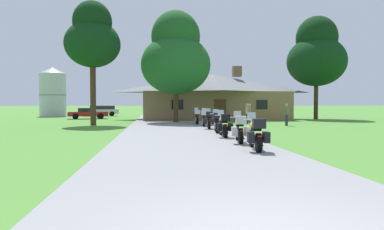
% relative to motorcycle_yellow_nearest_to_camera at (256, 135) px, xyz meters
% --- Properties ---
extents(ground_plane, '(500.00, 500.00, 0.00)m').
position_rel_motorcycle_yellow_nearest_to_camera_xyz_m(ground_plane, '(-2.14, 12.35, -0.61)').
color(ground_plane, '#4C8433').
extents(asphalt_driveway, '(6.40, 80.00, 0.06)m').
position_rel_motorcycle_yellow_nearest_to_camera_xyz_m(asphalt_driveway, '(-2.14, 10.35, -0.58)').
color(asphalt_driveway, gray).
rests_on(asphalt_driveway, ground).
extents(motorcycle_yellow_nearest_to_camera, '(0.87, 2.08, 1.30)m').
position_rel_motorcycle_yellow_nearest_to_camera_xyz_m(motorcycle_yellow_nearest_to_camera, '(0.00, 0.00, 0.00)').
color(motorcycle_yellow_nearest_to_camera, black).
rests_on(motorcycle_yellow_nearest_to_camera, asphalt_driveway).
extents(motorcycle_orange_second_in_row, '(0.90, 2.08, 1.30)m').
position_rel_motorcycle_yellow_nearest_to_camera_xyz_m(motorcycle_orange_second_in_row, '(0.01, 2.38, 0.00)').
color(motorcycle_orange_second_in_row, black).
rests_on(motorcycle_orange_second_in_row, asphalt_driveway).
extents(motorcycle_white_third_in_row, '(0.76, 2.08, 1.30)m').
position_rel_motorcycle_yellow_nearest_to_camera_xyz_m(motorcycle_white_third_in_row, '(-0.14, 4.98, 0.00)').
color(motorcycle_white_third_in_row, black).
rests_on(motorcycle_white_third_in_row, asphalt_driveway).
extents(motorcycle_green_fourth_in_row, '(0.71, 2.08, 1.30)m').
position_rel_motorcycle_yellow_nearest_to_camera_xyz_m(motorcycle_green_fourth_in_row, '(-0.00, 7.73, 0.01)').
color(motorcycle_green_fourth_in_row, black).
rests_on(motorcycle_green_fourth_in_row, asphalt_driveway).
extents(motorcycle_green_fifth_in_row, '(0.85, 2.08, 1.30)m').
position_rel_motorcycle_yellow_nearest_to_camera_xyz_m(motorcycle_green_fifth_in_row, '(-0.00, 10.56, 0.00)').
color(motorcycle_green_fifth_in_row, black).
rests_on(motorcycle_green_fifth_in_row, asphalt_driveway).
extents(motorcycle_red_sixth_in_row, '(0.75, 2.08, 1.30)m').
position_rel_motorcycle_yellow_nearest_to_camera_xyz_m(motorcycle_red_sixth_in_row, '(0.06, 13.27, 0.01)').
color(motorcycle_red_sixth_in_row, black).
rests_on(motorcycle_red_sixth_in_row, asphalt_driveway).
extents(motorcycle_orange_farthest_in_row, '(0.66, 2.08, 1.30)m').
position_rel_motorcycle_yellow_nearest_to_camera_xyz_m(motorcycle_orange_farthest_in_row, '(-0.15, 15.67, 0.01)').
color(motorcycle_orange_farthest_in_row, black).
rests_on(motorcycle_orange_farthest_in_row, asphalt_driveway).
extents(stone_lodge, '(15.52, 9.00, 5.72)m').
position_rel_motorcycle_yellow_nearest_to_camera_xyz_m(stone_lodge, '(2.74, 25.26, 1.87)').
color(stone_lodge, brown).
rests_on(stone_lodge, ground).
extents(bystander_tan_shirt_near_lodge, '(0.34, 0.51, 1.69)m').
position_rel_motorcycle_yellow_nearest_to_camera_xyz_m(bystander_tan_shirt_near_lodge, '(4.17, 16.61, 0.34)').
color(bystander_tan_shirt_near_lodge, black).
rests_on(bystander_tan_shirt_near_lodge, ground).
extents(bystander_gray_shirt_beside_signpost, '(0.29, 0.54, 1.67)m').
position_rel_motorcycle_yellow_nearest_to_camera_xyz_m(bystander_gray_shirt_beside_signpost, '(4.51, 17.04, 0.32)').
color(bystander_gray_shirt_beside_signpost, '#75664C').
rests_on(bystander_gray_shirt_beside_signpost, ground).
extents(bystander_olive_shirt_by_tree, '(0.40, 0.43, 1.69)m').
position_rel_motorcycle_yellow_nearest_to_camera_xyz_m(bystander_olive_shirt_by_tree, '(6.44, 13.66, 0.34)').
color(bystander_olive_shirt_by_tree, navy).
rests_on(bystander_olive_shirt_by_tree, ground).
extents(tree_right_of_lodge, '(6.23, 6.23, 11.03)m').
position_rel_motorcycle_yellow_nearest_to_camera_xyz_m(tree_right_of_lodge, '(13.76, 23.99, 6.33)').
color(tree_right_of_lodge, '#422D19').
rests_on(tree_right_of_lodge, ground).
extents(tree_by_lodge_front, '(6.06, 6.06, 9.75)m').
position_rel_motorcycle_yellow_nearest_to_camera_xyz_m(tree_by_lodge_front, '(-1.66, 18.64, 5.17)').
color(tree_by_lodge_front, '#422D19').
rests_on(tree_by_lodge_front, ground).
extents(tree_left_near, '(4.29, 4.29, 9.65)m').
position_rel_motorcycle_yellow_nearest_to_camera_xyz_m(tree_left_near, '(-8.29, 16.14, 6.19)').
color(tree_left_near, '#422D19').
rests_on(tree_left_near, ground).
extents(metal_silo_distant, '(3.43, 3.43, 6.44)m').
position_rel_motorcycle_yellow_nearest_to_camera_xyz_m(metal_silo_distant, '(-16.82, 35.57, 2.61)').
color(metal_silo_distant, '#B2B7BC').
rests_on(metal_silo_distant, ground).
extents(parked_silver_suv_far_left, '(4.86, 2.64, 1.40)m').
position_rel_motorcycle_yellow_nearest_to_camera_xyz_m(parked_silver_suv_far_left, '(-10.71, 36.15, 0.17)').
color(parked_silver_suv_far_left, '#ADAFB7').
rests_on(parked_silver_suv_far_left, ground).
extents(parked_red_sedan_far_left, '(4.51, 2.74, 1.20)m').
position_rel_motorcycle_yellow_nearest_to_camera_xyz_m(parked_red_sedan_far_left, '(-10.85, 27.41, 0.03)').
color(parked_red_sedan_far_left, maroon).
rests_on(parked_red_sedan_far_left, ground).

